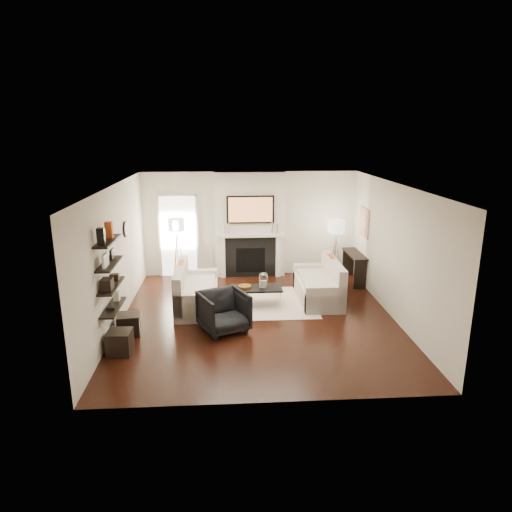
{
  "coord_description": "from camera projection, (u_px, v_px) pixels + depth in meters",
  "views": [
    {
      "loc": [
        -0.61,
        -8.62,
        3.7
      ],
      "look_at": [
        0.0,
        0.6,
        1.15
      ],
      "focal_mm": 32.0,
      "sensor_mm": 36.0,
      "label": 1
    }
  ],
  "objects": [
    {
      "name": "loveseat_left_cushion",
      "position": [
        199.0,
        287.0,
        9.76
      ],
      "size": [
        0.63,
        1.44,
        0.1
      ],
      "primitive_type": "cube",
      "color": "beige",
      "rests_on": "loveseat_left_base"
    },
    {
      "name": "console_leg_n",
      "position": [
        360.0,
        275.0,
        10.92
      ],
      "size": [
        0.3,
        0.04,
        0.71
      ],
      "primitive_type": "cube",
      "color": "black",
      "rests_on": "floor"
    },
    {
      "name": "hurricane_glass",
      "position": [
        263.0,
        281.0,
        9.83
      ],
      "size": [
        0.18,
        0.18,
        0.32
      ],
      "primitive_type": "cylinder",
      "color": "white",
      "rests_on": "coffee_table"
    },
    {
      "name": "room_envelope",
      "position": [
        258.0,
        254.0,
        8.95
      ],
      "size": [
        6.0,
        6.0,
        6.0
      ],
      "color": "black",
      "rests_on": "ground"
    },
    {
      "name": "chimney_breast",
      "position": [
        250.0,
        225.0,
        11.72
      ],
      "size": [
        1.8,
        0.25,
        2.7
      ],
      "primitive_type": "cube",
      "color": "silver",
      "rests_on": "floor"
    },
    {
      "name": "candlestick_r_short",
      "position": [
        277.0,
        229.0,
        11.61
      ],
      "size": [
        0.04,
        0.04,
        0.24
      ],
      "primitive_type": "cylinder",
      "color": "silver",
      "rests_on": "mantel_shelf"
    },
    {
      "name": "door_trim_l",
      "position": [
        160.0,
        237.0,
        11.73
      ],
      "size": [
        0.06,
        0.06,
        2.16
      ],
      "primitive_type": "cube",
      "color": "white",
      "rests_on": "floor"
    },
    {
      "name": "firebox",
      "position": [
        251.0,
        260.0,
        11.82
      ],
      "size": [
        0.75,
        0.02,
        0.65
      ],
      "primitive_type": "cube",
      "color": "black",
      "rests_on": "floor"
    },
    {
      "name": "lamp_right_leg_c",
      "position": [
        333.0,
        261.0,
        11.18
      ],
      "size": [
        0.14,
        0.22,
        1.23
      ],
      "primitive_type": "cylinder",
      "rotation": [
        0.18,
        0.0,
        2.62
      ],
      "color": "silver",
      "rests_on": "floor"
    },
    {
      "name": "fireplace_surround",
      "position": [
        251.0,
        258.0,
        11.81
      ],
      "size": [
        1.3,
        0.02,
        1.04
      ],
      "primitive_type": "cube",
      "color": "black",
      "rests_on": "floor"
    },
    {
      "name": "wall_art",
      "position": [
        364.0,
        222.0,
        11.04
      ],
      "size": [
        0.03,
        0.7,
        0.7
      ],
      "primitive_type": "cube",
      "color": "tan",
      "rests_on": "wall_right"
    },
    {
      "name": "loveseat_left_arm_s",
      "position": [
        199.0,
        282.0,
        10.58
      ],
      "size": [
        0.85,
        0.18,
        0.6
      ],
      "primitive_type": "cube",
      "color": "beige",
      "rests_on": "floor"
    },
    {
      "name": "decor_box_tall",
      "position": [
        117.0,
        296.0,
        8.26
      ],
      "size": [
        0.1,
        0.1,
        0.18
      ],
      "primitive_type": "cube",
      "color": "white",
      "rests_on": "shelf_bottom"
    },
    {
      "name": "hallway_panel",
      "position": [
        179.0,
        237.0,
        11.78
      ],
      "size": [
        0.9,
        0.02,
        2.1
      ],
      "primitive_type": "cube",
      "color": "white",
      "rests_on": "floor"
    },
    {
      "name": "rug",
      "position": [
        255.0,
        303.0,
        10.12
      ],
      "size": [
        2.6,
        2.0,
        0.01
      ],
      "primitive_type": "cube",
      "color": "beige",
      "rests_on": "floor"
    },
    {
      "name": "coffee_leg_ne",
      "position": [
        280.0,
        300.0,
        9.74
      ],
      "size": [
        0.02,
        0.02,
        0.38
      ],
      "primitive_type": "cylinder",
      "color": "silver",
      "rests_on": "floor"
    },
    {
      "name": "shelf_upper",
      "position": [
        109.0,
        264.0,
        7.78
      ],
      "size": [
        0.25,
        1.0,
        0.04
      ],
      "primitive_type": "cube",
      "color": "black",
      "rests_on": "wall_left"
    },
    {
      "name": "loveseat_left_arm_n",
      "position": [
        195.0,
        308.0,
        9.02
      ],
      "size": [
        0.85,
        0.18,
        0.6
      ],
      "primitive_type": "cube",
      "color": "beige",
      "rests_on": "floor"
    },
    {
      "name": "console_top",
      "position": [
        355.0,
        254.0,
        11.35
      ],
      "size": [
        0.35,
        1.2,
        0.04
      ],
      "primitive_type": "cube",
      "color": "black",
      "rests_on": "floor"
    },
    {
      "name": "candlestick_l_short",
      "position": [
        224.0,
        230.0,
        11.52
      ],
      "size": [
        0.04,
        0.04,
        0.24
      ],
      "primitive_type": "cylinder",
      "color": "silver",
      "rests_on": "mantel_shelf"
    },
    {
      "name": "lamp_left_leg_a",
      "position": [
        182.0,
        257.0,
        11.51
      ],
      "size": [
        0.25,
        0.02,
        1.23
      ],
      "primitive_type": "cylinder",
      "rotation": [
        0.18,
        0.0,
        4.71
      ],
      "color": "silver",
      "rests_on": "floor"
    },
    {
      "name": "lamp_right_shade",
      "position": [
        336.0,
        227.0,
        11.04
      ],
      "size": [
        0.4,
        0.4,
        0.3
      ],
      "primitive_type": "cylinder",
      "color": "white",
      "rests_on": "lamp_right_post"
    },
    {
      "name": "pillow_right_charcoal",
      "position": [
        337.0,
        273.0,
        9.86
      ],
      "size": [
        0.1,
        0.4,
        0.4
      ],
      "primitive_type": "cube",
      "color": "black",
      "rests_on": "loveseat_right_cushion"
    },
    {
      "name": "tv_screen",
      "position": [
        250.0,
        210.0,
        11.42
      ],
      "size": [
        1.1,
        0.0,
        0.62
      ],
      "primitive_type": "cube",
      "color": "#BF723F",
      "rests_on": "tv_body"
    },
    {
      "name": "decor_magfile_a",
      "position": [
        101.0,
        237.0,
        7.3
      ],
      "size": [
        0.12,
        0.1,
        0.28
      ],
      "primitive_type": "cube",
      "color": "black",
      "rests_on": "shelf_top"
    },
    {
      "name": "door_trim_top",
      "position": [
        177.0,
        195.0,
        11.47
      ],
      "size": [
        1.02,
        0.06,
        0.06
      ],
      "primitive_type": "cube",
      "color": "white",
      "rests_on": "wall_back"
    },
    {
      "name": "loveseat_left_back",
      "position": [
        181.0,
        284.0,
        9.72
      ],
      "size": [
        0.18,
        1.8,
        0.8
      ],
      "primitive_type": "cube",
      "color": "beige",
      "rests_on": "floor"
    },
    {
      "name": "armchair",
      "position": [
        224.0,
        310.0,
        8.63
      ],
      "size": [
        1.06,
        1.04,
        0.84
      ],
      "primitive_type": "imported",
      "rotation": [
        0.0,
        0.0,
        0.44
      ],
      "color": "black",
      "rests_on": "floor"
    },
    {
      "name": "decor_magfile_b",
      "position": [
        109.0,
        230.0,
        7.79
      ],
      "size": [
        0.12,
        0.1,
        0.28
      ],
      "primitive_type": "cube",
      "color": "#B64716",
      "rests_on": "shelf_top"
    },
    {
      "name": "loveseat_right_arm_n",
      "position": [
        325.0,
        300.0,
        9.46
      ],
      "size": [
        0.85,
        0.18,
        0.6
      ],
      "primitive_type": "cube",
      "color": "beige",
      "rests_on": "floor"
    },
    {
      "name": "loveseat_right_arm_s",
      "position": [
        311.0,
        276.0,
        11.02
      ],
      "size": [
        0.85,
        0.18,
        0.6
      ],
      "primitive_type": "cube",
      "color": "beige",
      "rests_on": "floor"
    },
    {
      "name": "lamp_right_post",
      "position": [
        335.0,
        260.0,
        11.27
      ],
      "size": [
        0.02,
        0.02,
        1.2
      ],
      "primitive_type": "cylinder",
      "color": "silver",
      "rests_on": "floor"
    },
    {
      "name": "mantel_pilaster_r",
      "position": [
        278.0,
        256.0,
        11.82
      ],
      "size": [
        0.12,
        0.08,
        1.1
      ],
      "primitive_type": "cube",
      "color": "white",
      "rests_on": "floor"
    },
    {
      "name": "coffee_leg_sw",
      "position": [
        233.0,
        294.0,
        10.1
      ],
      "size": [
        0.02,
        0.02,
        0.38
      ],
      "primitive_type": "cylinder",
      "color": "silver",
      "rests_on": "floor"
    },
    {
      "name": "pillow_right_orange",
      "position": [
        330.0,
        265.0,
        10.44
      ],
      "size": [
        0.1,
        0.42,
        0.42
      ],
      "primitive_type": "cube",
      "color": "#B64716",
      "rests_on": "loveseat_right_cushion"
    },
    {
      "name": "tv_body",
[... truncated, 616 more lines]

